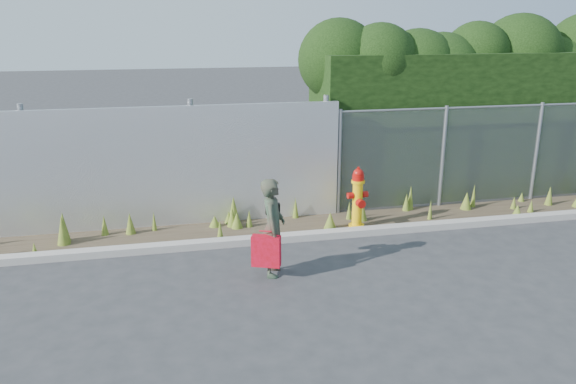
# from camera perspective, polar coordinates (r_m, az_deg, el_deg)

# --- Properties ---
(ground) EXTENTS (80.00, 80.00, 0.00)m
(ground) POSITION_cam_1_polar(r_m,az_deg,el_deg) (8.13, 4.23, -9.46)
(ground) COLOR #333335
(ground) RESTS_ON ground
(curb) EXTENTS (16.00, 0.22, 0.12)m
(curb) POSITION_cam_1_polar(r_m,az_deg,el_deg) (9.69, 1.23, -4.54)
(curb) COLOR #A79F97
(curb) RESTS_ON ground
(weed_strip) EXTENTS (16.00, 1.20, 0.54)m
(weed_strip) POSITION_cam_1_polar(r_m,az_deg,el_deg) (10.33, 1.73, -2.72)
(weed_strip) COLOR #453627
(weed_strip) RESTS_ON ground
(corrugated_fence) EXTENTS (8.50, 0.21, 2.30)m
(corrugated_fence) POSITION_cam_1_polar(r_m,az_deg,el_deg) (10.35, -18.15, 2.07)
(corrugated_fence) COLOR #B9BBC1
(corrugated_fence) RESTS_ON ground
(chainlink_fence) EXTENTS (6.50, 0.07, 2.05)m
(chainlink_fence) POSITION_cam_1_polar(r_m,az_deg,el_deg) (12.11, 19.86, 3.62)
(chainlink_fence) COLOR gray
(chainlink_fence) RESTS_ON ground
(hedge) EXTENTS (7.65, 2.05, 3.82)m
(hedge) POSITION_cam_1_polar(r_m,az_deg,el_deg) (12.97, 18.80, 9.60)
(hedge) COLOR black
(hedge) RESTS_ON ground
(fire_hydrant) EXTENTS (0.38, 0.34, 1.14)m
(fire_hydrant) POSITION_cam_1_polar(r_m,az_deg,el_deg) (10.17, 7.08, -0.68)
(fire_hydrant) COLOR yellow
(fire_hydrant) RESTS_ON ground
(woman) EXTENTS (0.48, 0.61, 1.47)m
(woman) POSITION_cam_1_polar(r_m,az_deg,el_deg) (8.19, -1.56, -3.61)
(woman) COLOR #106544
(woman) RESTS_ON ground
(red_tote_bag) EXTENTS (0.42, 0.15, 0.54)m
(red_tote_bag) POSITION_cam_1_polar(r_m,az_deg,el_deg) (8.13, -2.23, -6.01)
(red_tote_bag) COLOR #B40A0F
(black_shoulder_bag) EXTENTS (0.21, 0.09, 0.16)m
(black_shoulder_bag) POSITION_cam_1_polar(r_m,az_deg,el_deg) (8.35, -1.56, -1.71)
(black_shoulder_bag) COLOR black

